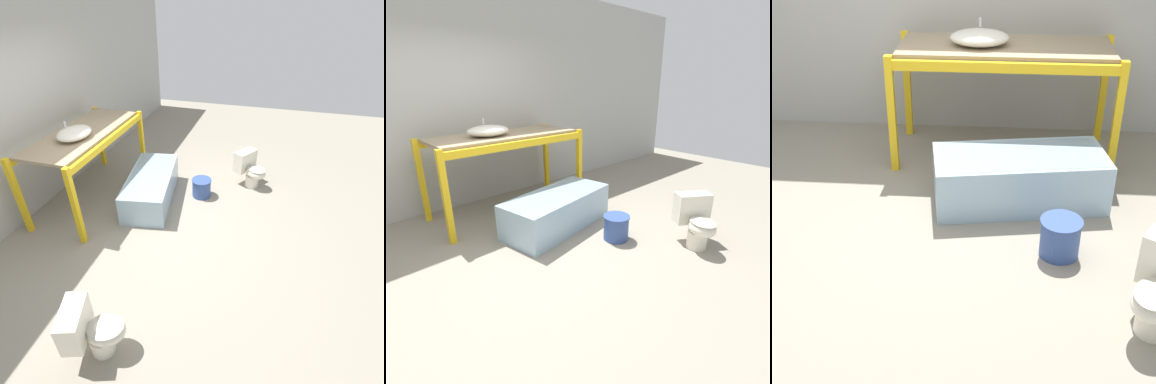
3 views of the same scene
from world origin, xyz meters
TOP-DOWN VIEW (x-y plane):
  - ground_plane at (0.00, 0.00)m, footprint 12.00×12.00m
  - warehouse_wall_rear at (0.00, 1.92)m, footprint 10.80×0.08m
  - shelving_rack at (0.58, 1.22)m, footprint 2.13×0.92m
  - sink_basin at (0.34, 1.18)m, footprint 0.55×0.42m
  - bathtub_main at (0.75, 0.29)m, footprint 1.55×0.88m
  - toilet_far at (1.61, -1.17)m, footprint 0.57×0.62m
  - bucket_white at (1.05, -0.46)m, footprint 0.32×0.32m

SIDE VIEW (x-z plane):
  - ground_plane at x=0.00m, z-range 0.00..0.00m
  - bucket_white at x=1.05m, z-range 0.01..0.31m
  - bathtub_main at x=0.75m, z-range 0.03..0.49m
  - toilet_far at x=1.61m, z-range 0.02..0.61m
  - shelving_rack at x=0.58m, z-range 0.41..1.54m
  - sink_basin at x=0.34m, z-range 1.09..1.31m
  - warehouse_wall_rear at x=0.00m, z-range 0.00..3.20m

